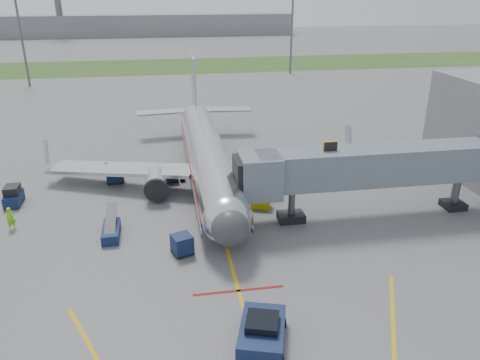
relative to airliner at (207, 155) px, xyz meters
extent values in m
plane|color=#565659|center=(0.00, -15.25, -2.65)|extent=(400.00, 400.00, 0.00)
cube|color=#2D4C1E|center=(0.00, 74.75, -2.64)|extent=(300.00, 25.00, 0.01)
cube|color=gold|center=(0.00, -17.25, -2.64)|extent=(0.25, 50.00, 0.01)
cube|color=maroon|center=(0.00, -19.25, -2.64)|extent=(6.00, 0.25, 0.01)
cylinder|color=silver|center=(0.00, -0.25, 0.05)|extent=(3.80, 28.00, 3.80)
sphere|color=silver|center=(0.00, -14.25, 0.05)|extent=(3.80, 3.80, 3.80)
sphere|color=#38383D|center=(0.00, -15.55, 0.05)|extent=(2.74, 2.74, 2.74)
cube|color=black|center=(0.00, -14.65, 0.60)|extent=(2.20, 1.20, 0.55)
cone|color=silver|center=(0.00, 16.25, 0.05)|extent=(3.80, 5.00, 3.80)
cube|color=#B7BAC1|center=(0.00, 15.75, 4.05)|extent=(0.35, 4.20, 7.00)
cube|color=#B7BAC1|center=(-8.50, -0.25, -0.85)|extent=(15.10, 8.59, 1.13)
cube|color=#B7BAC1|center=(8.50, -0.25, -0.85)|extent=(15.10, 8.59, 1.13)
cylinder|color=silver|center=(-5.20, -3.25, -1.30)|extent=(2.10, 3.60, 2.10)
cylinder|color=silver|center=(5.20, -3.25, -1.30)|extent=(2.10, 3.60, 2.10)
cube|color=maroon|center=(1.92, -0.25, -0.30)|extent=(0.05, 28.00, 0.45)
cube|color=navy|center=(1.92, -0.25, -1.20)|extent=(0.05, 28.00, 0.35)
cylinder|color=black|center=(0.00, -13.25, -2.35)|extent=(0.28, 0.70, 0.70)
cylinder|color=black|center=(-2.60, 0.25, -2.20)|extent=(0.50, 1.00, 1.00)
cylinder|color=black|center=(2.60, 0.25, -2.20)|extent=(0.50, 1.00, 1.00)
cube|color=slate|center=(13.00, -10.25, 1.95)|extent=(20.00, 3.00, 3.00)
cube|color=slate|center=(3.20, -10.25, 1.75)|extent=(3.20, 3.60, 3.40)
cube|color=black|center=(2.00, -10.25, 1.75)|extent=(1.60, 3.00, 2.80)
cube|color=#D2C20C|center=(9.00, -10.25, 3.75)|extent=(1.20, 0.15, 1.00)
cylinder|color=#595B60|center=(6.00, -10.25, -1.10)|extent=(0.56, 0.56, 3.10)
cube|color=black|center=(6.00, -10.25, -2.30)|extent=(2.20, 1.60, 0.70)
cylinder|color=#595B60|center=(21.00, -10.25, -1.10)|extent=(0.70, 0.70, 3.10)
cube|color=black|center=(21.00, -10.25, -2.35)|extent=(1.80, 1.80, 0.60)
cylinder|color=#595B60|center=(-30.00, 54.75, 7.35)|extent=(0.44, 0.44, 20.00)
cylinder|color=#595B60|center=(25.00, 59.75, 7.35)|extent=(0.44, 0.44, 20.00)
cube|color=slate|center=(-10.00, 154.75, 1.35)|extent=(120.00, 14.00, 8.00)
cube|color=#0C1336|center=(0.49, -24.23, -2.04)|extent=(3.50, 4.51, 1.21)
cube|color=black|center=(0.49, -24.23, -1.27)|extent=(2.21, 2.21, 0.55)
cylinder|color=black|center=(-0.89, -25.30, -2.20)|extent=(0.49, 0.91, 0.88)
cylinder|color=black|center=(1.01, -25.89, -2.20)|extent=(0.49, 0.91, 0.88)
cylinder|color=black|center=(-0.03, -22.56, -2.20)|extent=(0.49, 0.91, 0.88)
cylinder|color=black|center=(1.86, -23.16, -2.20)|extent=(0.49, 0.91, 0.88)
cube|color=#0C1336|center=(-18.02, -2.89, -2.08)|extent=(1.40, 2.59, 1.02)
cube|color=black|center=(-18.02, -2.89, -1.21)|extent=(1.27, 1.67, 0.72)
cylinder|color=black|center=(-18.51, -3.82, -2.39)|extent=(0.24, 0.52, 0.51)
cylinder|color=black|center=(-17.49, -3.79, -2.39)|extent=(0.24, 0.52, 0.51)
cylinder|color=black|center=(-18.56, -1.98, -2.39)|extent=(0.24, 0.52, 0.51)
cylinder|color=black|center=(-17.54, -1.95, -2.39)|extent=(0.24, 0.52, 0.51)
cube|color=#0C1336|center=(-3.37, -14.04, -1.80)|extent=(1.76, 1.76, 1.37)
cube|color=black|center=(-3.37, -14.04, -2.49)|extent=(1.82, 1.82, 0.11)
cylinder|color=black|center=(-3.68, -14.72, -2.52)|extent=(0.27, 0.30, 0.25)
cylinder|color=black|center=(-2.69, -14.36, -2.52)|extent=(0.27, 0.30, 0.25)
cylinder|color=black|center=(-4.05, -13.72, -2.52)|extent=(0.27, 0.30, 0.25)
cylinder|color=black|center=(-3.05, -13.36, -2.52)|extent=(0.27, 0.30, 0.25)
cube|color=#0C1336|center=(-3.72, 0.27, -1.83)|extent=(1.45, 1.45, 1.32)
cube|color=black|center=(-3.72, 0.27, -2.49)|extent=(1.49, 1.49, 0.10)
cylinder|color=black|center=(-4.18, -0.29, -2.53)|extent=(0.21, 0.26, 0.24)
cylinder|color=black|center=(-3.16, -0.19, -2.53)|extent=(0.21, 0.26, 0.24)
cylinder|color=black|center=(-4.28, 0.73, -2.53)|extent=(0.21, 0.26, 0.24)
cylinder|color=black|center=(-3.26, 0.83, -2.53)|extent=(0.21, 0.26, 0.24)
cube|color=#0C1336|center=(-9.34, 0.97, -1.62)|extent=(1.87, 1.87, 1.68)
cube|color=black|center=(-9.34, 0.97, -2.45)|extent=(1.93, 1.93, 0.13)
cylinder|color=black|center=(-9.90, 0.25, -2.49)|extent=(0.27, 0.33, 0.30)
cylinder|color=black|center=(-8.61, 0.41, -2.49)|extent=(0.27, 0.33, 0.30)
cylinder|color=black|center=(-10.06, 1.54, -2.49)|extent=(0.27, 0.33, 0.30)
cylinder|color=black|center=(-8.77, 1.70, -2.49)|extent=(0.27, 0.33, 0.30)
cube|color=#0C1336|center=(-8.79, -10.46, -2.23)|extent=(1.33, 3.34, 0.83)
cube|color=black|center=(-8.79, -10.00, -1.35)|extent=(0.87, 3.73, 1.30)
cylinder|color=black|center=(-9.24, -11.66, -2.39)|extent=(0.21, 0.52, 0.52)
cylinder|color=black|center=(-8.31, -11.65, -2.39)|extent=(0.21, 0.52, 0.52)
cylinder|color=black|center=(-9.26, -9.26, -2.39)|extent=(0.21, 0.52, 0.52)
cylinder|color=black|center=(-8.34, -9.25, -2.39)|extent=(0.21, 0.52, 0.52)
cube|color=#D2C20C|center=(4.00, -7.25, -1.96)|extent=(1.99, 1.65, 1.37)
cylinder|color=black|center=(3.46, -7.06, -2.47)|extent=(0.33, 0.40, 0.34)
cylinder|color=black|center=(4.53, -7.44, -2.47)|extent=(0.33, 0.40, 0.34)
imported|color=#7FCF18|center=(-16.86, -7.93, -1.67)|extent=(0.85, 0.79, 1.96)
camera|label=1|loc=(-4.15, -44.33, 15.80)|focal=35.00mm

